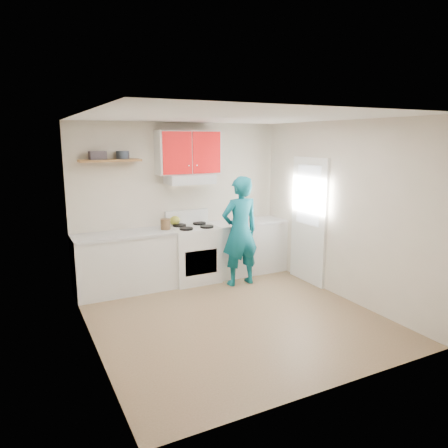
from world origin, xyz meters
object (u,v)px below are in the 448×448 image
stove (193,254)px  crock (166,225)px  person (240,231)px  tin (123,155)px  kettle (174,220)px

stove → crock: bearing=178.0°
stove → person: size_ratio=0.52×
crock → person: 1.19m
tin → kettle: bearing=3.3°
tin → crock: 1.26m
crock → stove: bearing=-2.0°
stove → tin: bearing=168.4°
person → crock: bearing=-26.5°
stove → person: person is taller
kettle → tin: bearing=-165.3°
tin → kettle: tin is taller
kettle → person: size_ratio=0.11×
stove → crock: 0.71m
tin → crock: (0.58, -0.20, -1.10)m
tin → kettle: (0.82, 0.05, -1.09)m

